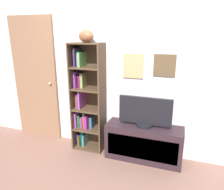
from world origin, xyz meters
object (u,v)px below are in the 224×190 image
(bookshelf, at_px, (86,100))
(football, at_px, (86,36))
(television, at_px, (145,112))
(door, at_px, (35,79))
(tv_stand, at_px, (144,143))

(bookshelf, bearing_deg, football, -33.29)
(television, relative_size, door, 0.36)
(football, relative_size, television, 0.38)
(tv_stand, distance_m, television, 0.46)
(bookshelf, height_order, door, door)
(television, height_order, door, door)
(door, bearing_deg, football, -6.94)
(bookshelf, relative_size, door, 0.80)
(bookshelf, height_order, football, football)
(television, xyz_separation_m, door, (-1.88, 0.15, 0.29))
(bookshelf, relative_size, tv_stand, 1.53)
(tv_stand, bearing_deg, television, 90.00)
(tv_stand, bearing_deg, football, 178.01)
(football, height_order, tv_stand, football)
(bookshelf, xyz_separation_m, door, (-0.97, 0.09, 0.23))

